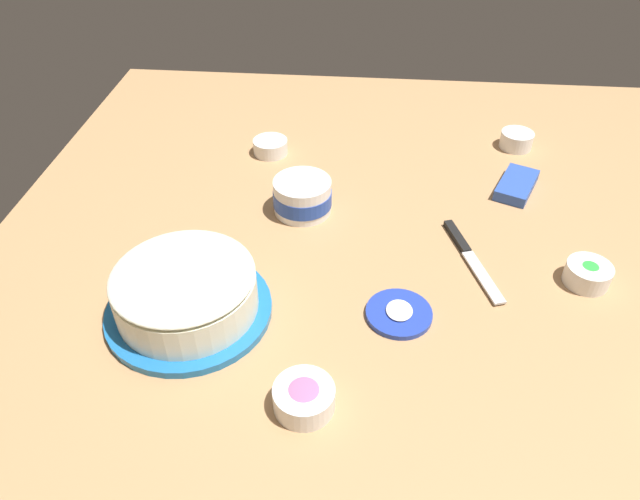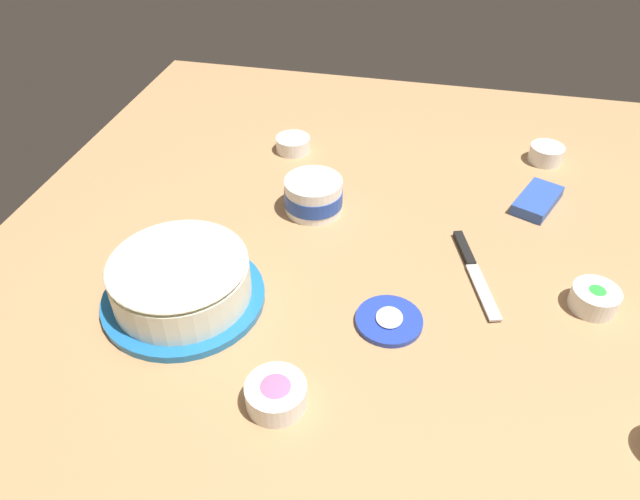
# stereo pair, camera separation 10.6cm
# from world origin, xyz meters

# --- Properties ---
(ground_plane) EXTENTS (1.54, 1.54, 0.00)m
(ground_plane) POSITION_xyz_m (0.00, 0.00, 0.00)
(ground_plane) COLOR tan
(frosted_cake) EXTENTS (0.28, 0.28, 0.10)m
(frosted_cake) POSITION_xyz_m (0.22, -0.32, 0.05)
(frosted_cake) COLOR #1E6BB2
(frosted_cake) RESTS_ON ground_plane
(frosting_tub) EXTENTS (0.12, 0.12, 0.07)m
(frosting_tub) POSITION_xyz_m (-0.09, -0.16, 0.04)
(frosting_tub) COLOR white
(frosting_tub) RESTS_ON ground_plane
(frosting_tub_lid) EXTENTS (0.11, 0.11, 0.02)m
(frosting_tub_lid) POSITION_xyz_m (0.20, 0.03, 0.01)
(frosting_tub_lid) COLOR #233DAD
(frosting_tub_lid) RESTS_ON ground_plane
(spreading_knife) EXTENTS (0.23, 0.09, 0.01)m
(spreading_knife) POSITION_xyz_m (0.03, 0.16, 0.01)
(spreading_knife) COLOR silver
(spreading_knife) RESTS_ON ground_plane
(sprinkle_bowl_yellow) EXTENTS (0.08, 0.08, 0.03)m
(sprinkle_bowl_yellow) POSITION_xyz_m (-0.31, -0.27, 0.02)
(sprinkle_bowl_yellow) COLOR white
(sprinkle_bowl_yellow) RESTS_ON ground_plane
(sprinkle_bowl_pink) EXTENTS (0.09, 0.09, 0.04)m
(sprinkle_bowl_pink) POSITION_xyz_m (0.39, -0.11, 0.02)
(sprinkle_bowl_pink) COLOR white
(sprinkle_bowl_pink) RESTS_ON ground_plane
(sprinkle_bowl_orange) EXTENTS (0.08, 0.08, 0.04)m
(sprinkle_bowl_orange) POSITION_xyz_m (-0.40, 0.32, 0.02)
(sprinkle_bowl_orange) COLOR white
(sprinkle_bowl_orange) RESTS_ON ground_plane
(sprinkle_bowl_green) EXTENTS (0.08, 0.08, 0.04)m
(sprinkle_bowl_green) POSITION_xyz_m (0.08, 0.37, 0.02)
(sprinkle_bowl_green) COLOR white
(sprinkle_bowl_green) RESTS_ON ground_plane
(candy_box_lower) EXTENTS (0.15, 0.11, 0.02)m
(candy_box_lower) POSITION_xyz_m (-0.21, 0.29, 0.01)
(candy_box_lower) COLOR #2D51B2
(candy_box_lower) RESTS_ON ground_plane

